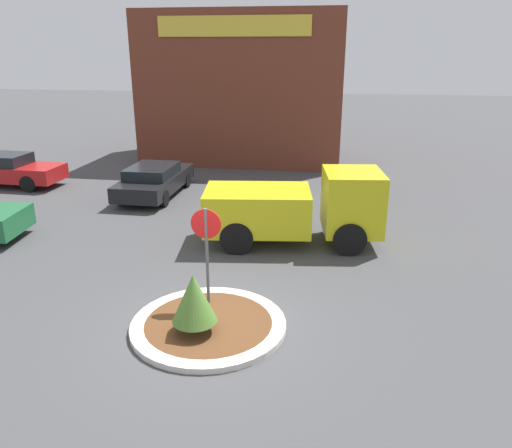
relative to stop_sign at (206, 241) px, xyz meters
name	(u,v)px	position (x,y,z in m)	size (l,w,h in m)	color
ground_plane	(209,327)	(0.22, -0.86, -1.66)	(120.00, 120.00, 0.00)	#474749
traffic_island	(209,325)	(0.22, -0.86, -1.59)	(3.33, 3.33, 0.13)	beige
stop_sign	(206,241)	(0.00, 0.00, 0.00)	(0.68, 0.07, 2.40)	#4C4C51
island_shrub	(194,298)	(0.04, -1.28, -0.75)	(0.93, 0.93, 1.29)	brown
utility_truck	(297,207)	(1.65, 4.43, -0.52)	(5.48, 2.72, 2.25)	gold
storefront_building	(246,87)	(-2.19, 16.83, 2.06)	(10.14, 6.07, 7.43)	brown
parked_sedan_red	(6,169)	(-11.37, 9.16, -0.94)	(4.83, 1.85, 1.39)	#B21919
parked_sedan_black	(154,180)	(-4.47, 8.71, -1.00)	(1.97, 4.65, 1.27)	black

